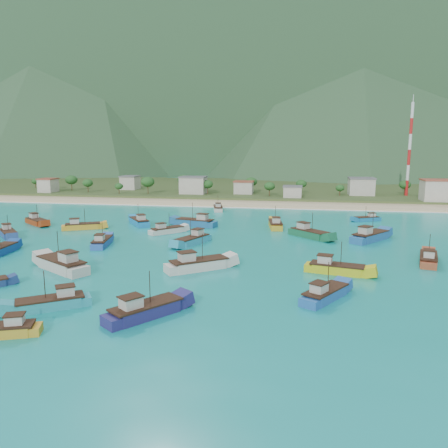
% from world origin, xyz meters
% --- Properties ---
extents(ground, '(600.00, 600.00, 0.00)m').
position_xyz_m(ground, '(0.00, 0.00, 0.00)').
color(ground, '#0C788D').
rests_on(ground, ground).
extents(beach, '(400.00, 18.00, 1.20)m').
position_xyz_m(beach, '(0.00, 79.00, 0.00)').
color(beach, beige).
rests_on(beach, ground).
extents(land, '(400.00, 110.00, 2.40)m').
position_xyz_m(land, '(0.00, 140.00, 0.00)').
color(land, '#385123').
rests_on(land, ground).
extents(surf_line, '(400.00, 2.50, 0.08)m').
position_xyz_m(surf_line, '(0.00, 69.50, 0.00)').
color(surf_line, white).
rests_on(surf_line, ground).
extents(mountains, '(1520.00, 440.00, 260.00)m').
position_xyz_m(mountains, '(-18.31, 403.81, 106.83)').
color(mountains, slate).
rests_on(mountains, ground).
extents(village, '(209.91, 31.96, 7.86)m').
position_xyz_m(village, '(18.95, 101.19, 4.84)').
color(village, beige).
rests_on(village, ground).
extents(vegetation, '(281.51, 25.52, 9.22)m').
position_xyz_m(vegetation, '(7.46, 103.89, 5.11)').
color(vegetation, '#235623').
rests_on(vegetation, ground).
extents(radio_tower, '(1.20, 1.20, 38.93)m').
position_xyz_m(radio_tower, '(66.49, 108.00, 21.07)').
color(radio_tower, red).
rests_on(radio_tower, ground).
extents(boat_0, '(10.29, 8.80, 6.22)m').
position_xyz_m(boat_0, '(-53.97, 24.43, 0.74)').
color(boat_0, '#933110').
rests_on(boat_0, ground).
extents(boat_1, '(5.01, 10.14, 5.76)m').
position_xyz_m(boat_1, '(-7.01, 61.05, 0.65)').
color(boat_1, beige).
rests_on(boat_1, ground).
extents(boat_2, '(10.70, 10.53, 6.85)m').
position_xyz_m(boat_2, '(24.22, 19.71, 0.85)').
color(boat_2, '#17623D').
rests_on(boat_2, ground).
extents(boat_3, '(10.09, 8.26, 6.02)m').
position_xyz_m(boat_3, '(-12.19, -36.27, 0.70)').
color(boat_3, teal).
rests_on(boat_3, ground).
extents(boat_4, '(11.08, 5.35, 6.30)m').
position_xyz_m(boat_4, '(28.43, -11.55, 0.75)').
color(boat_4, gold).
rests_on(boat_4, ground).
extents(boat_5, '(9.22, 9.25, 5.96)m').
position_xyz_m(boat_5, '(-50.77, 7.30, 0.69)').
color(boat_5, navy).
rests_on(boat_5, ground).
extents(boat_6, '(10.59, 12.17, 7.40)m').
position_xyz_m(boat_6, '(38.61, 18.08, 0.95)').
color(boat_6, '#205D9D').
rests_on(boat_6, ground).
extents(boat_9, '(10.59, 7.35, 6.10)m').
position_xyz_m(boat_9, '(-37.17, 19.71, 0.72)').
color(boat_9, gold).
rests_on(boat_9, ground).
extents(boat_10, '(5.48, 10.64, 6.03)m').
position_xyz_m(boat_10, '(46.75, -1.37, 0.70)').
color(boat_10, brown).
rests_on(boat_10, ground).
extents(boat_11, '(4.89, 10.39, 5.91)m').
position_xyz_m(boat_11, '(-22.90, 2.04, 0.68)').
color(boat_11, '#2857AD').
rests_on(boat_11, ground).
extents(boat_12, '(9.12, 10.78, 6.49)m').
position_xyz_m(boat_12, '(-24.19, 29.04, 0.79)').
color(boat_12, '#1379BB').
rests_on(boat_12, ground).
extents(boat_13, '(8.49, 5.79, 4.87)m').
position_xyz_m(boat_13, '(42.10, 47.71, 0.49)').
color(boat_13, '#136EA0').
rests_on(boat_13, ground).
extents(boat_14, '(4.76, 11.28, 6.46)m').
position_xyz_m(boat_14, '(15.07, 31.33, 0.78)').
color(boat_14, gold).
rests_on(boat_14, ground).
extents(boat_16, '(13.00, 9.95, 7.62)m').
position_xyz_m(boat_16, '(-20.99, -18.46, 0.99)').
color(boat_16, beige).
rests_on(boat_16, ground).
extents(boat_17, '(7.17, 11.24, 6.41)m').
position_xyz_m(boat_17, '(-2.73, 7.28, 0.77)').
color(boat_17, teal).
rests_on(boat_17, ground).
extents(boat_18, '(9.40, 11.00, 6.65)m').
position_xyz_m(boat_18, '(1.81, -37.01, 0.82)').
color(boat_18, navy).
rests_on(boat_18, ground).
extents(boat_20, '(7.84, 10.23, 6.00)m').
position_xyz_m(boat_20, '(25.84, -25.83, 0.70)').
color(boat_20, '#225BA7').
rests_on(boat_20, ground).
extents(boat_21, '(8.54, 9.05, 5.68)m').
position_xyz_m(boat_21, '(-12.54, 18.51, 0.64)').
color(boat_21, beige).
rests_on(boat_21, ground).
extents(boat_22, '(9.21, 5.56, 5.23)m').
position_xyz_m(boat_22, '(-13.18, -45.65, 0.56)').
color(boat_22, gold).
rests_on(boat_22, ground).
extents(boat_24, '(11.66, 10.15, 7.09)m').
position_xyz_m(boat_24, '(3.49, -13.63, 0.90)').
color(boat_24, beige).
rests_on(boat_24, ground).
extents(boat_25, '(12.62, 6.32, 7.16)m').
position_xyz_m(boat_25, '(-7.60, 30.02, 0.91)').
color(boat_25, '#1C5D90').
rests_on(boat_25, ground).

